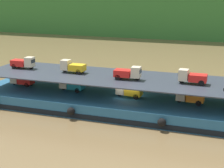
{
  "coord_description": "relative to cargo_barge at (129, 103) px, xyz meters",
  "views": [
    {
      "loc": [
        10.51,
        -34.93,
        12.6
      ],
      "look_at": [
        -1.89,
        0.0,
        2.7
      ],
      "focal_mm": 58.02,
      "sensor_mm": 36.0,
      "label": 1
    }
  ],
  "objects": [
    {
      "name": "mini_truck_lower_stern",
      "position": [
        -13.13,
        0.12,
        1.44
      ],
      "size": [
        2.76,
        1.24,
        1.38
      ],
      "color": "red",
      "rests_on": "cargo_barge"
    },
    {
      "name": "mini_truck_lower_mid",
      "position": [
        0.02,
        -0.15,
        1.44
      ],
      "size": [
        2.77,
        1.25,
        1.38
      ],
      "color": "gold",
      "rests_on": "cargo_barge"
    },
    {
      "name": "mini_truck_upper_stern",
      "position": [
        -12.94,
        0.4,
        3.44
      ],
      "size": [
        2.76,
        1.24,
        1.38
      ],
      "color": "red",
      "rests_on": "cargo_rack"
    },
    {
      "name": "mini_truck_lower_aft",
      "position": [
        -6.66,
        0.02,
        1.44
      ],
      "size": [
        2.76,
        1.23,
        1.38
      ],
      "color": "teal",
      "rests_on": "cargo_barge"
    },
    {
      "name": "cargo_rack",
      "position": [
        0.0,
        0.03,
        2.69
      ],
      "size": [
        32.29,
        7.99,
        2.0
      ],
      "color": "#2D333D",
      "rests_on": "cargo_barge"
    },
    {
      "name": "mini_truck_upper_mid",
      "position": [
        -6.6,
        0.32,
        3.44
      ],
      "size": [
        2.76,
        1.23,
        1.38
      ],
      "color": "gold",
      "rests_on": "cargo_rack"
    },
    {
      "name": "ground_plane",
      "position": [
        0.0,
        0.03,
        -0.75
      ],
      "size": [
        400.0,
        400.0,
        0.0
      ],
      "primitive_type": "plane",
      "color": "brown"
    },
    {
      "name": "mini_truck_upper_fore",
      "position": [
        0.06,
        -0.54,
        3.44
      ],
      "size": [
        2.77,
        1.25,
        1.38
      ],
      "color": "red",
      "rests_on": "cargo_rack"
    },
    {
      "name": "cargo_barge",
      "position": [
        0.0,
        0.0,
        0.0
      ],
      "size": [
        33.89,
        9.42,
        1.5
      ],
      "color": "#23567A",
      "rests_on": "ground"
    },
    {
      "name": "mini_truck_upper_bow",
      "position": [
        6.44,
        -0.09,
        3.44
      ],
      "size": [
        2.74,
        1.2,
        1.38
      ],
      "color": "red",
      "rests_on": "cargo_rack"
    },
    {
      "name": "mini_truck_lower_fore",
      "position": [
        6.32,
        -0.19,
        1.44
      ],
      "size": [
        2.76,
        1.23,
        1.38
      ],
      "color": "orange",
      "rests_on": "cargo_barge"
    }
  ]
}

